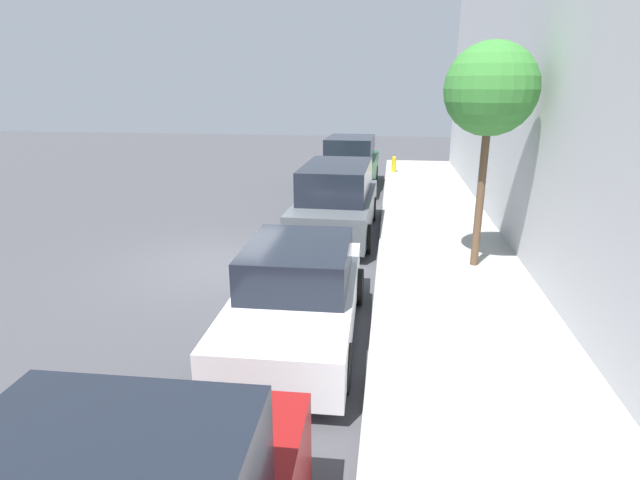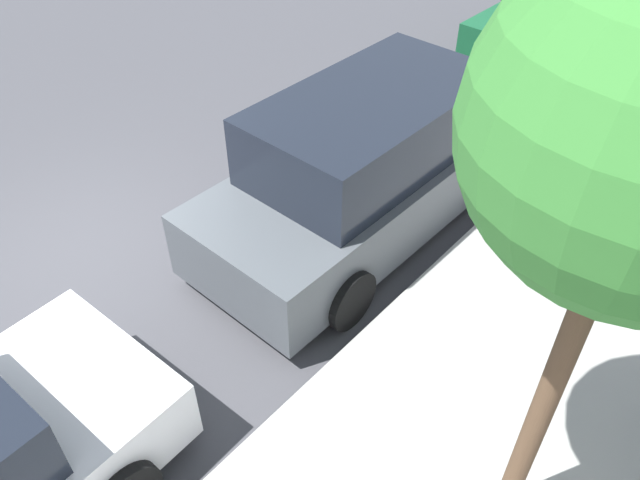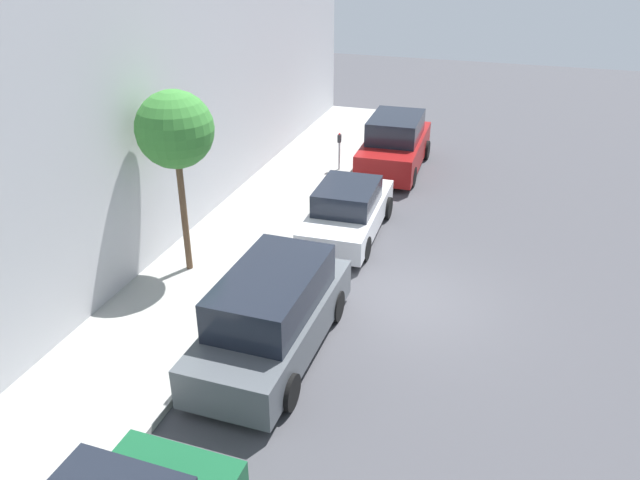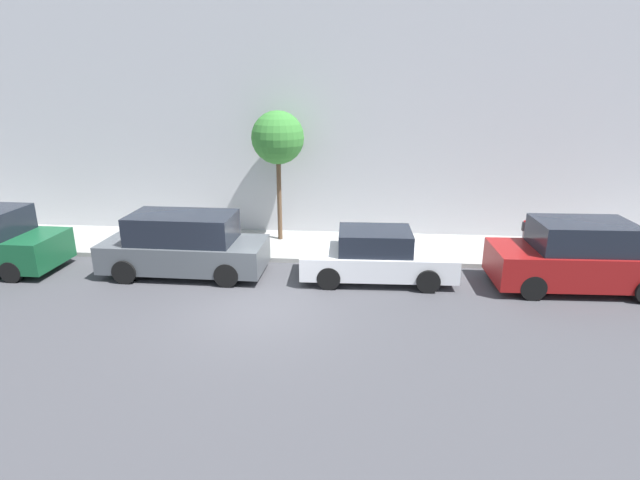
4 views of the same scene
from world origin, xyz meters
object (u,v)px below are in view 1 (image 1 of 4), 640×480
(fire_hydrant, at_px, (394,164))
(parked_sedan_second, at_px, (298,294))
(street_tree, at_px, (491,90))
(parked_suv_fourth, at_px, (350,164))
(parked_minivan_third, at_px, (336,201))

(fire_hydrant, bearing_deg, parked_sedan_second, -95.62)
(street_tree, bearing_deg, fire_hydrant, 98.27)
(street_tree, height_order, fire_hydrant, street_tree)
(parked_sedan_second, distance_m, parked_suv_fourth, 12.19)
(parked_minivan_third, bearing_deg, parked_sedan_second, -89.75)
(parked_minivan_third, distance_m, parked_suv_fourth, 6.37)
(parked_minivan_third, distance_m, fire_hydrant, 9.71)
(street_tree, bearing_deg, parked_suv_fourth, 111.48)
(parked_sedan_second, relative_size, parked_minivan_third, 0.92)
(parked_minivan_third, bearing_deg, street_tree, -36.20)
(parked_suv_fourth, relative_size, fire_hydrant, 7.02)
(parked_sedan_second, relative_size, fire_hydrant, 6.59)
(street_tree, bearing_deg, parked_sedan_second, -133.55)
(parked_suv_fourth, height_order, fire_hydrant, parked_suv_fourth)
(parked_sedan_second, bearing_deg, parked_suv_fourth, 90.91)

